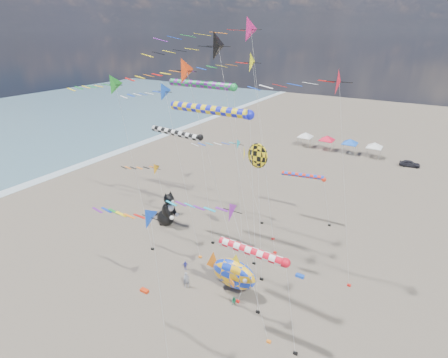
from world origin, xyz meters
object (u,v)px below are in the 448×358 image
cat_inflatable (166,208)px  child_blue (185,265)px  person_adult (186,280)px  child_green (234,301)px  fish_inflatable (234,273)px  parked_car (410,164)px

cat_inflatable → child_blue: bearing=-31.9°
person_adult → child_green: size_ratio=1.75×
cat_inflatable → child_green: 18.01m
fish_inflatable → cat_inflatable: bearing=154.0°
child_blue → fish_inflatable: bearing=-42.7°
cat_inflatable → child_green: bearing=-21.7°
fish_inflatable → person_adult: size_ratio=3.56×
fish_inflatable → child_green: 2.65m
cat_inflatable → child_blue: cat_inflatable is taller
person_adult → child_blue: (-1.90, 2.29, -0.36)m
cat_inflatable → person_adult: cat_inflatable is taller
person_adult → child_blue: size_ratio=1.64×
fish_inflatable → parked_car: fish_inflatable is taller
cat_inflatable → child_blue: 10.72m
child_green → parked_car: (10.95, 50.91, 0.12)m
cat_inflatable → parked_car: 49.88m
fish_inflatable → child_green: (0.99, -1.60, -1.87)m
child_blue → parked_car: 52.21m
person_adult → parked_car: (16.53, 51.15, -0.27)m
person_adult → cat_inflatable: bearing=94.4°
cat_inflatable → fish_inflatable: size_ratio=0.80×
child_green → child_blue: 7.75m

